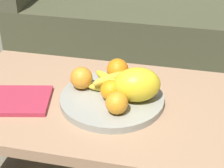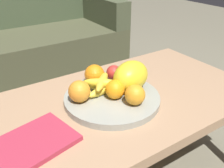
{
  "view_description": "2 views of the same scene",
  "coord_description": "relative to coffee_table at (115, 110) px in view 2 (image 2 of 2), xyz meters",
  "views": [
    {
      "loc": [
        0.23,
        -1.06,
        1.18
      ],
      "look_at": [
        -0.01,
        -0.0,
        0.53
      ],
      "focal_mm": 59.09,
      "sensor_mm": 36.0,
      "label": 1
    },
    {
      "loc": [
        -0.46,
        -0.68,
        0.97
      ],
      "look_at": [
        -0.01,
        -0.0,
        0.53
      ],
      "focal_mm": 39.64,
      "sensor_mm": 36.0,
      "label": 2
    }
  ],
  "objects": [
    {
      "name": "melon_large_front",
      "position": [
        0.07,
        0.0,
        0.13
      ],
      "size": [
        0.19,
        0.16,
        0.12
      ],
      "primitive_type": "ellipsoid",
      "rotation": [
        0.0,
        0.0,
        0.31
      ],
      "color": "yellow",
      "rests_on": "fruit_bowl"
    },
    {
      "name": "orange_front",
      "position": [
        -0.13,
        0.03,
        0.11
      ],
      "size": [
        0.08,
        0.08,
        0.08
      ],
      "primitive_type": "sphere",
      "color": "orange",
      "rests_on": "fruit_bowl"
    },
    {
      "name": "apple_front",
      "position": [
        0.07,
        0.11,
        0.11
      ],
      "size": [
        0.06,
        0.06,
        0.06
      ],
      "primitive_type": "sphere",
      "color": "red",
      "rests_on": "fruit_bowl"
    },
    {
      "name": "coffee_table",
      "position": [
        0.0,
        0.0,
        0.0
      ],
      "size": [
        1.18,
        0.61,
        0.45
      ],
      "color": "tan",
      "rests_on": "ground_plane"
    },
    {
      "name": "orange_back",
      "position": [
        -0.02,
        0.12,
        0.11
      ],
      "size": [
        0.08,
        0.08,
        0.08
      ],
      "primitive_type": "sphere",
      "color": "orange",
      "rests_on": "fruit_bowl"
    },
    {
      "name": "orange_left",
      "position": [
        -0.01,
        -0.02,
        0.11
      ],
      "size": [
        0.07,
        0.07,
        0.07
      ],
      "primitive_type": "sphere",
      "color": "orange",
      "rests_on": "fruit_bowl"
    },
    {
      "name": "fruit_bowl",
      "position": [
        -0.01,
        -0.0,
        0.06
      ],
      "size": [
        0.37,
        0.37,
        0.03
      ],
      "primitive_type": "cylinder",
      "color": "#999B8F",
      "rests_on": "coffee_table"
    },
    {
      "name": "couch",
      "position": [
        -0.09,
        1.3,
        -0.1
      ],
      "size": [
        1.7,
        0.7,
        0.9
      ],
      "color": "#464830",
      "rests_on": "ground_plane"
    },
    {
      "name": "magazine",
      "position": [
        -0.35,
        -0.08,
        0.06
      ],
      "size": [
        0.28,
        0.23,
        0.02
      ],
      "primitive_type": "cube",
      "rotation": [
        0.0,
        0.0,
        0.21
      ],
      "color": "#B22E44",
      "rests_on": "coffee_table"
    },
    {
      "name": "orange_right",
      "position": [
        0.02,
        -0.09,
        0.11
      ],
      "size": [
        0.07,
        0.07,
        0.07
      ],
      "primitive_type": "sphere",
      "color": "orange",
      "rests_on": "fruit_bowl"
    },
    {
      "name": "banana_bunch",
      "position": [
        -0.02,
        0.04,
        0.1
      ],
      "size": [
        0.17,
        0.15,
        0.06
      ],
      "color": "yellow",
      "rests_on": "fruit_bowl"
    }
  ]
}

